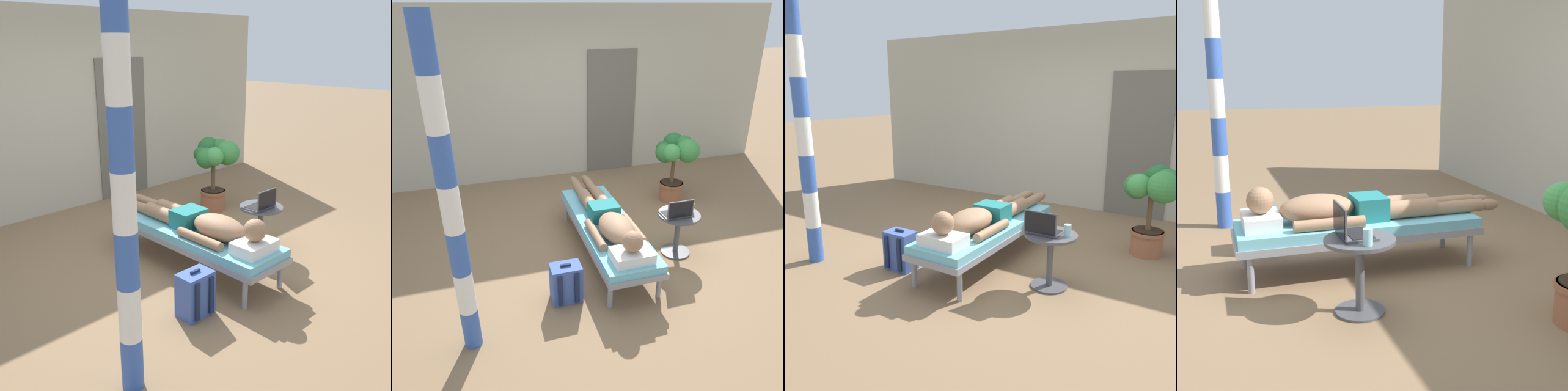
# 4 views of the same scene
# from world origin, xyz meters

# --- Properties ---
(ground_plane) EXTENTS (40.00, 40.00, 0.00)m
(ground_plane) POSITION_xyz_m (0.00, 0.00, 0.00)
(ground_plane) COLOR #846647
(house_wall_back) EXTENTS (7.60, 0.20, 2.70)m
(house_wall_back) POSITION_xyz_m (-0.15, 2.45, 1.35)
(house_wall_back) COLOR #B2AD99
(house_wall_back) RESTS_ON ground
(house_door_panel) EXTENTS (0.84, 0.03, 2.04)m
(house_door_panel) POSITION_xyz_m (0.79, 2.34, 1.02)
(house_door_panel) COLOR #625F54
(house_door_panel) RESTS_ON ground
(lounge_chair) EXTENTS (0.62, 1.99, 0.42)m
(lounge_chair) POSITION_xyz_m (-0.15, -0.17, 0.35)
(lounge_chair) COLOR gray
(lounge_chair) RESTS_ON ground
(person_reclining) EXTENTS (0.53, 2.17, 0.32)m
(person_reclining) POSITION_xyz_m (-0.15, -0.27, 0.52)
(person_reclining) COLOR white
(person_reclining) RESTS_ON lounge_chair
(side_table) EXTENTS (0.48, 0.48, 0.52)m
(side_table) POSITION_xyz_m (0.65, -0.39, 0.36)
(side_table) COLOR #4C4C51
(side_table) RESTS_ON ground
(laptop) EXTENTS (0.31, 0.24, 0.23)m
(laptop) POSITION_xyz_m (0.59, -0.44, 0.58)
(laptop) COLOR #4C4C51
(laptop) RESTS_ON side_table
(drink_glass) EXTENTS (0.06, 0.06, 0.11)m
(drink_glass) POSITION_xyz_m (0.80, -0.38, 0.58)
(drink_glass) COLOR #99D8E5
(drink_glass) RESTS_ON side_table
(backpack) EXTENTS (0.30, 0.26, 0.42)m
(backpack) POSITION_xyz_m (-0.79, -0.83, 0.20)
(backpack) COLOR #3F59A5
(backpack) RESTS_ON ground
(potted_plant) EXTENTS (0.60, 0.60, 1.00)m
(potted_plant) POSITION_xyz_m (1.27, 0.90, 0.67)
(potted_plant) COLOR #9E5B3D
(potted_plant) RESTS_ON ground
(porch_post) EXTENTS (0.15, 0.15, 2.67)m
(porch_post) POSITION_xyz_m (-1.71, -1.17, 1.33)
(porch_post) COLOR #3359B2
(porch_post) RESTS_ON ground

